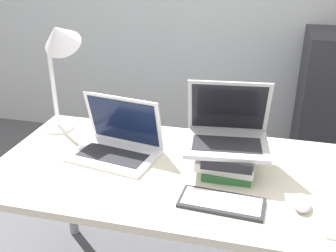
{
  "coord_description": "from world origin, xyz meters",
  "views": [
    {
      "loc": [
        0.26,
        -0.92,
        1.5
      ],
      "look_at": [
        -0.06,
        0.37,
        0.88
      ],
      "focal_mm": 42.0,
      "sensor_mm": 36.0,
      "label": 1
    }
  ],
  "objects_px": {
    "book_stack": "(229,157)",
    "laptop_on_books": "(227,132)",
    "mouse": "(302,203)",
    "desk_lamp": "(59,49)",
    "laptop_left": "(117,144)",
    "wireless_keyboard": "(222,202)"
  },
  "relations": [
    {
      "from": "desk_lamp",
      "to": "laptop_left",
      "type": "bearing_deg",
      "value": -24.34
    },
    {
      "from": "mouse",
      "to": "desk_lamp",
      "type": "distance_m",
      "value": 1.14
    },
    {
      "from": "laptop_left",
      "to": "laptop_on_books",
      "type": "height_order",
      "value": "laptop_on_books"
    },
    {
      "from": "book_stack",
      "to": "wireless_keyboard",
      "type": "bearing_deg",
      "value": -89.07
    },
    {
      "from": "laptop_left",
      "to": "desk_lamp",
      "type": "xyz_separation_m",
      "value": [
        -0.29,
        0.13,
        0.35
      ]
    },
    {
      "from": "book_stack",
      "to": "laptop_on_books",
      "type": "height_order",
      "value": "laptop_on_books"
    },
    {
      "from": "laptop_left",
      "to": "wireless_keyboard",
      "type": "distance_m",
      "value": 0.53
    },
    {
      "from": "laptop_left",
      "to": "wireless_keyboard",
      "type": "height_order",
      "value": "laptop_left"
    },
    {
      "from": "mouse",
      "to": "desk_lamp",
      "type": "height_order",
      "value": "desk_lamp"
    },
    {
      "from": "wireless_keyboard",
      "to": "desk_lamp",
      "type": "bearing_deg",
      "value": 153.41
    },
    {
      "from": "wireless_keyboard",
      "to": "mouse",
      "type": "xyz_separation_m",
      "value": [
        0.26,
        0.05,
        0.01
      ]
    },
    {
      "from": "laptop_on_books",
      "to": "wireless_keyboard",
      "type": "distance_m",
      "value": 0.29
    },
    {
      "from": "wireless_keyboard",
      "to": "mouse",
      "type": "relative_size",
      "value": 2.81
    },
    {
      "from": "book_stack",
      "to": "laptop_on_books",
      "type": "relative_size",
      "value": 0.78
    },
    {
      "from": "laptop_left",
      "to": "wireless_keyboard",
      "type": "bearing_deg",
      "value": -27.98
    },
    {
      "from": "laptop_on_books",
      "to": "book_stack",
      "type": "bearing_deg",
      "value": -51.74
    },
    {
      "from": "laptop_on_books",
      "to": "wireless_keyboard",
      "type": "bearing_deg",
      "value": -86.0
    },
    {
      "from": "laptop_on_books",
      "to": "desk_lamp",
      "type": "relative_size",
      "value": 0.62
    },
    {
      "from": "wireless_keyboard",
      "to": "desk_lamp",
      "type": "relative_size",
      "value": 0.54
    },
    {
      "from": "desk_lamp",
      "to": "laptop_on_books",
      "type": "bearing_deg",
      "value": -10.28
    },
    {
      "from": "laptop_left",
      "to": "laptop_on_books",
      "type": "bearing_deg",
      "value": -0.17
    },
    {
      "from": "wireless_keyboard",
      "to": "mouse",
      "type": "bearing_deg",
      "value": 10.53
    }
  ]
}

